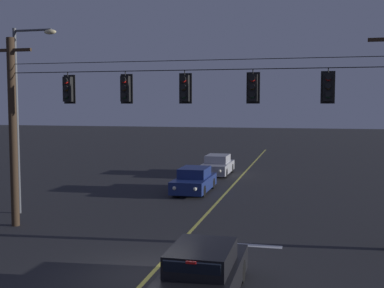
{
  "coord_description": "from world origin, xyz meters",
  "views": [
    {
      "loc": [
        4.35,
        -13.01,
        4.95
      ],
      "look_at": [
        0.0,
        5.41,
        3.41
      ],
      "focal_mm": 45.65,
      "sensor_mm": 36.0,
      "label": 1
    }
  ],
  "objects_px": {
    "car_waiting_near_lane": "(202,274)",
    "traffic_light_right_inner": "(253,88)",
    "street_lamp_corner": "(22,104)",
    "car_oncoming_trailing": "(217,165)",
    "traffic_light_left_inner": "(125,89)",
    "traffic_light_leftmost": "(68,89)",
    "car_oncoming_lead": "(194,181)",
    "traffic_light_rightmost": "(328,87)",
    "traffic_light_centre": "(184,88)"
  },
  "relations": [
    {
      "from": "car_waiting_near_lane",
      "to": "traffic_light_right_inner",
      "type": "bearing_deg",
      "value": 83.6
    },
    {
      "from": "car_waiting_near_lane",
      "to": "street_lamp_corner",
      "type": "bearing_deg",
      "value": 142.1
    },
    {
      "from": "car_waiting_near_lane",
      "to": "car_oncoming_trailing",
      "type": "bearing_deg",
      "value": 99.32
    },
    {
      "from": "car_oncoming_trailing",
      "to": "traffic_light_left_inner",
      "type": "bearing_deg",
      "value": -92.11
    },
    {
      "from": "traffic_light_leftmost",
      "to": "street_lamp_corner",
      "type": "xyz_separation_m",
      "value": [
        -3.33,
        2.12,
        -0.57
      ]
    },
    {
      "from": "car_oncoming_lead",
      "to": "traffic_light_right_inner",
      "type": "bearing_deg",
      "value": -65.08
    },
    {
      "from": "street_lamp_corner",
      "to": "car_oncoming_lead",
      "type": "bearing_deg",
      "value": 48.39
    },
    {
      "from": "traffic_light_left_inner",
      "to": "traffic_light_rightmost",
      "type": "relative_size",
      "value": 1.0
    },
    {
      "from": "traffic_light_rightmost",
      "to": "car_oncoming_trailing",
      "type": "relative_size",
      "value": 0.28
    },
    {
      "from": "traffic_light_leftmost",
      "to": "traffic_light_centre",
      "type": "height_order",
      "value": "same"
    },
    {
      "from": "traffic_light_leftmost",
      "to": "traffic_light_left_inner",
      "type": "relative_size",
      "value": 1.0
    },
    {
      "from": "car_oncoming_trailing",
      "to": "street_lamp_corner",
      "type": "distance_m",
      "value": 16.03
    },
    {
      "from": "traffic_light_leftmost",
      "to": "car_oncoming_trailing",
      "type": "distance_m",
      "value": 17.19
    },
    {
      "from": "car_oncoming_lead",
      "to": "car_oncoming_trailing",
      "type": "height_order",
      "value": "same"
    },
    {
      "from": "traffic_light_centre",
      "to": "street_lamp_corner",
      "type": "height_order",
      "value": "street_lamp_corner"
    },
    {
      "from": "car_oncoming_trailing",
      "to": "traffic_light_right_inner",
      "type": "bearing_deg",
      "value": -75.47
    },
    {
      "from": "traffic_light_centre",
      "to": "street_lamp_corner",
      "type": "xyz_separation_m",
      "value": [
        -8.01,
        2.12,
        -0.57
      ]
    },
    {
      "from": "car_waiting_near_lane",
      "to": "street_lamp_corner",
      "type": "xyz_separation_m",
      "value": [
        -9.88,
        7.69,
        4.32
      ]
    },
    {
      "from": "traffic_light_leftmost",
      "to": "car_oncoming_lead",
      "type": "distance_m",
      "value": 10.78
    },
    {
      "from": "traffic_light_right_inner",
      "to": "traffic_light_centre",
      "type": "bearing_deg",
      "value": 180.0
    },
    {
      "from": "traffic_light_centre",
      "to": "car_waiting_near_lane",
      "type": "distance_m",
      "value": 7.65
    },
    {
      "from": "traffic_light_leftmost",
      "to": "car_oncoming_lead",
      "type": "height_order",
      "value": "traffic_light_leftmost"
    },
    {
      "from": "street_lamp_corner",
      "to": "car_oncoming_trailing",
      "type": "bearing_deg",
      "value": 65.92
    },
    {
      "from": "traffic_light_leftmost",
      "to": "car_waiting_near_lane",
      "type": "distance_m",
      "value": 9.89
    },
    {
      "from": "car_oncoming_lead",
      "to": "street_lamp_corner",
      "type": "bearing_deg",
      "value": -131.61
    },
    {
      "from": "traffic_light_leftmost",
      "to": "traffic_light_left_inner",
      "type": "bearing_deg",
      "value": 0.0
    },
    {
      "from": "traffic_light_left_inner",
      "to": "car_waiting_near_lane",
      "type": "height_order",
      "value": "traffic_light_left_inner"
    },
    {
      "from": "street_lamp_corner",
      "to": "traffic_light_left_inner",
      "type": "bearing_deg",
      "value": -20.37
    },
    {
      "from": "traffic_light_right_inner",
      "to": "street_lamp_corner",
      "type": "distance_m",
      "value": 10.73
    },
    {
      "from": "traffic_light_centre",
      "to": "traffic_light_leftmost",
      "type": "bearing_deg",
      "value": 180.0
    },
    {
      "from": "car_oncoming_lead",
      "to": "traffic_light_left_inner",
      "type": "bearing_deg",
      "value": -93.41
    },
    {
      "from": "traffic_light_centre",
      "to": "traffic_light_right_inner",
      "type": "relative_size",
      "value": 1.0
    },
    {
      "from": "traffic_light_right_inner",
      "to": "traffic_light_rightmost",
      "type": "xyz_separation_m",
      "value": [
        2.57,
        0.0,
        0.0
      ]
    },
    {
      "from": "traffic_light_leftmost",
      "to": "street_lamp_corner",
      "type": "relative_size",
      "value": 0.15
    },
    {
      "from": "traffic_light_right_inner",
      "to": "car_oncoming_trailing",
      "type": "distance_m",
      "value": 17.45
    },
    {
      "from": "traffic_light_centre",
      "to": "car_oncoming_trailing",
      "type": "distance_m",
      "value": 17.02
    },
    {
      "from": "traffic_light_right_inner",
      "to": "traffic_light_left_inner",
      "type": "bearing_deg",
      "value": 180.0
    },
    {
      "from": "traffic_light_centre",
      "to": "car_oncoming_trailing",
      "type": "xyz_separation_m",
      "value": [
        -1.71,
        16.21,
        -4.89
      ]
    },
    {
      "from": "traffic_light_leftmost",
      "to": "car_oncoming_lead",
      "type": "xyz_separation_m",
      "value": [
        2.92,
        9.15,
        -4.89
      ]
    },
    {
      "from": "traffic_light_centre",
      "to": "car_oncoming_trailing",
      "type": "relative_size",
      "value": 0.28
    },
    {
      "from": "traffic_light_rightmost",
      "to": "car_waiting_near_lane",
      "type": "distance_m",
      "value": 8.08
    },
    {
      "from": "traffic_light_centre",
      "to": "car_oncoming_lead",
      "type": "bearing_deg",
      "value": 100.86
    },
    {
      "from": "traffic_light_centre",
      "to": "car_oncoming_trailing",
      "type": "height_order",
      "value": "traffic_light_centre"
    },
    {
      "from": "traffic_light_right_inner",
      "to": "street_lamp_corner",
      "type": "xyz_separation_m",
      "value": [
        -10.5,
        2.12,
        -0.57
      ]
    },
    {
      "from": "car_oncoming_lead",
      "to": "traffic_light_centre",
      "type": "bearing_deg",
      "value": -79.14
    },
    {
      "from": "traffic_light_left_inner",
      "to": "traffic_light_centre",
      "type": "relative_size",
      "value": 1.0
    },
    {
      "from": "traffic_light_centre",
      "to": "traffic_light_right_inner",
      "type": "distance_m",
      "value": 2.5
    },
    {
      "from": "traffic_light_left_inner",
      "to": "car_oncoming_trailing",
      "type": "bearing_deg",
      "value": 87.89
    },
    {
      "from": "car_oncoming_lead",
      "to": "car_oncoming_trailing",
      "type": "distance_m",
      "value": 7.06
    },
    {
      "from": "traffic_light_leftmost",
      "to": "traffic_light_rightmost",
      "type": "bearing_deg",
      "value": 0.0
    }
  ]
}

